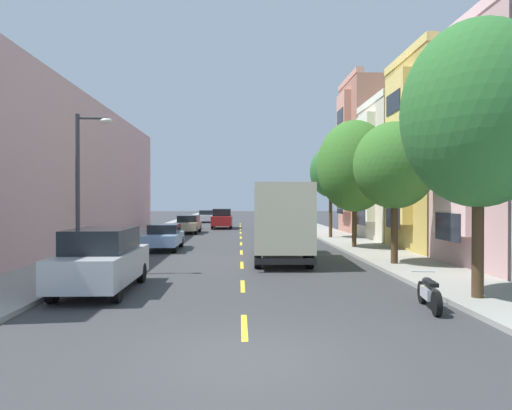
{
  "coord_description": "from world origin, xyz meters",
  "views": [
    {
      "loc": [
        -0.11,
        -8.51,
        2.81
      ],
      "look_at": [
        1.16,
        27.91,
        2.41
      ],
      "focal_mm": 33.58,
      "sensor_mm": 36.0,
      "label": 1
    }
  ],
  "objects_px": {
    "delivery_box_truck": "(281,218)",
    "parked_pickup_orange": "(280,218)",
    "street_tree_nearest": "(478,114)",
    "street_lamp": "(82,179)",
    "parked_sedan_sky": "(164,236)",
    "parked_suv_silver": "(102,259)",
    "moving_red_sedan": "(222,218)",
    "parked_wagon_champagne": "(188,224)",
    "parked_wagon_white": "(206,216)",
    "street_tree_third": "(354,166)",
    "street_tree_farthest": "(331,172)",
    "street_tree_second": "(395,166)",
    "parked_motorcycle": "(429,293)"
  },
  "relations": [
    {
      "from": "street_tree_nearest",
      "to": "parked_suv_silver",
      "type": "xyz_separation_m",
      "value": [
        -10.71,
        1.93,
        -4.16
      ]
    },
    {
      "from": "parked_sedan_sky",
      "to": "street_tree_second",
      "type": "bearing_deg",
      "value": -33.55
    },
    {
      "from": "street_tree_second",
      "to": "moving_red_sedan",
      "type": "xyz_separation_m",
      "value": [
        -8.2,
        27.05,
        -3.26
      ]
    },
    {
      "from": "delivery_box_truck",
      "to": "parked_pickup_orange",
      "type": "distance_m",
      "value": 31.29
    },
    {
      "from": "parked_suv_silver",
      "to": "street_lamp",
      "type": "bearing_deg",
      "value": 116.84
    },
    {
      "from": "parked_wagon_white",
      "to": "street_tree_third",
      "type": "bearing_deg",
      "value": -72.1
    },
    {
      "from": "parked_sedan_sky",
      "to": "street_tree_nearest",
      "type": "bearing_deg",
      "value": -52.78
    },
    {
      "from": "street_tree_second",
      "to": "street_tree_third",
      "type": "distance_m",
      "value": 7.03
    },
    {
      "from": "street_tree_farthest",
      "to": "street_lamp",
      "type": "distance_m",
      "value": 20.17
    },
    {
      "from": "street_tree_third",
      "to": "street_tree_farthest",
      "type": "bearing_deg",
      "value": 90.0
    },
    {
      "from": "parked_suv_silver",
      "to": "parked_wagon_champagne",
      "type": "xyz_separation_m",
      "value": [
        -0.1,
        25.67,
        -0.18
      ]
    },
    {
      "from": "parked_pickup_orange",
      "to": "parked_wagon_champagne",
      "type": "xyz_separation_m",
      "value": [
        -8.81,
        -12.66,
        -0.02
      ]
    },
    {
      "from": "street_tree_nearest",
      "to": "delivery_box_truck",
      "type": "distance_m",
      "value": 10.68
    },
    {
      "from": "street_lamp",
      "to": "parked_motorcycle",
      "type": "xyz_separation_m",
      "value": [
        10.68,
        -5.89,
        -3.17
      ]
    },
    {
      "from": "street_lamp",
      "to": "parked_suv_silver",
      "type": "height_order",
      "value": "street_lamp"
    },
    {
      "from": "parked_pickup_orange",
      "to": "street_tree_farthest",
      "type": "bearing_deg",
      "value": -84.08
    },
    {
      "from": "parked_sedan_sky",
      "to": "parked_wagon_champagne",
      "type": "xyz_separation_m",
      "value": [
        -0.07,
        13.47,
        0.05
      ]
    },
    {
      "from": "street_lamp",
      "to": "delivery_box_truck",
      "type": "height_order",
      "value": "street_lamp"
    },
    {
      "from": "street_tree_nearest",
      "to": "street_tree_second",
      "type": "xyz_separation_m",
      "value": [
        0.0,
        7.02,
        -0.9
      ]
    },
    {
      "from": "street_tree_third",
      "to": "parked_sedan_sky",
      "type": "distance_m",
      "value": 11.45
    },
    {
      "from": "moving_red_sedan",
      "to": "parked_suv_silver",
      "type": "bearing_deg",
      "value": -94.47
    },
    {
      "from": "parked_suv_silver",
      "to": "parked_sedan_sky",
      "type": "distance_m",
      "value": 12.21
    },
    {
      "from": "parked_suv_silver",
      "to": "parked_pickup_orange",
      "type": "distance_m",
      "value": 39.31
    },
    {
      "from": "parked_suv_silver",
      "to": "delivery_box_truck",
      "type": "bearing_deg",
      "value": 49.57
    },
    {
      "from": "street_tree_second",
      "to": "street_tree_farthest",
      "type": "xyz_separation_m",
      "value": [
        -0.0,
        14.03,
        0.55
      ]
    },
    {
      "from": "street_tree_farthest",
      "to": "parked_motorcycle",
      "type": "distance_m",
      "value": 22.3
    },
    {
      "from": "street_tree_second",
      "to": "delivery_box_truck",
      "type": "bearing_deg",
      "value": 155.71
    },
    {
      "from": "street_tree_farthest",
      "to": "parked_sedan_sky",
      "type": "bearing_deg",
      "value": -147.24
    },
    {
      "from": "parked_motorcycle",
      "to": "parked_pickup_orange",
      "type": "bearing_deg",
      "value": 90.48
    },
    {
      "from": "street_tree_nearest",
      "to": "parked_suv_silver",
      "type": "relative_size",
      "value": 1.57
    },
    {
      "from": "street_lamp",
      "to": "parked_sedan_sky",
      "type": "relative_size",
      "value": 1.3
    },
    {
      "from": "parked_sedan_sky",
      "to": "parked_pickup_orange",
      "type": "bearing_deg",
      "value": 71.49
    },
    {
      "from": "parked_wagon_champagne",
      "to": "parked_wagon_white",
      "type": "bearing_deg",
      "value": 89.57
    },
    {
      "from": "street_tree_farthest",
      "to": "street_tree_third",
      "type": "bearing_deg",
      "value": -90.0
    },
    {
      "from": "parked_sedan_sky",
      "to": "moving_red_sedan",
      "type": "distance_m",
      "value": 20.09
    },
    {
      "from": "moving_red_sedan",
      "to": "parked_motorcycle",
      "type": "xyz_separation_m",
      "value": [
        6.55,
        -34.83,
        -0.58
      ]
    },
    {
      "from": "parked_suv_silver",
      "to": "moving_red_sedan",
      "type": "relative_size",
      "value": 1.0
    },
    {
      "from": "street_tree_farthest",
      "to": "delivery_box_truck",
      "type": "distance_m",
      "value": 13.12
    },
    {
      "from": "street_tree_third",
      "to": "parked_suv_silver",
      "type": "distance_m",
      "value": 16.58
    },
    {
      "from": "street_lamp",
      "to": "parked_suv_silver",
      "type": "relative_size",
      "value": 1.22
    },
    {
      "from": "parked_pickup_orange",
      "to": "parked_sedan_sky",
      "type": "relative_size",
      "value": 1.18
    },
    {
      "from": "street_tree_nearest",
      "to": "street_lamp",
      "type": "height_order",
      "value": "street_tree_nearest"
    },
    {
      "from": "parked_suv_silver",
      "to": "parked_pickup_orange",
      "type": "xyz_separation_m",
      "value": [
        8.72,
        38.33,
        -0.16
      ]
    },
    {
      "from": "parked_suv_silver",
      "to": "parked_wagon_white",
      "type": "distance_m",
      "value": 45.11
    },
    {
      "from": "street_tree_nearest",
      "to": "parked_suv_silver",
      "type": "distance_m",
      "value": 11.65
    },
    {
      "from": "parked_wagon_white",
      "to": "parked_motorcycle",
      "type": "relative_size",
      "value": 2.32
    },
    {
      "from": "street_tree_nearest",
      "to": "street_tree_farthest",
      "type": "xyz_separation_m",
      "value": [
        -0.0,
        21.05,
        -0.35
      ]
    },
    {
      "from": "street_tree_farthest",
      "to": "parked_sedan_sky",
      "type": "xyz_separation_m",
      "value": [
        -10.74,
        -6.91,
        -4.05
      ]
    },
    {
      "from": "street_lamp",
      "to": "parked_sedan_sky",
      "type": "bearing_deg",
      "value": 79.99
    },
    {
      "from": "parked_wagon_champagne",
      "to": "moving_red_sedan",
      "type": "distance_m",
      "value": 6.97
    }
  ]
}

